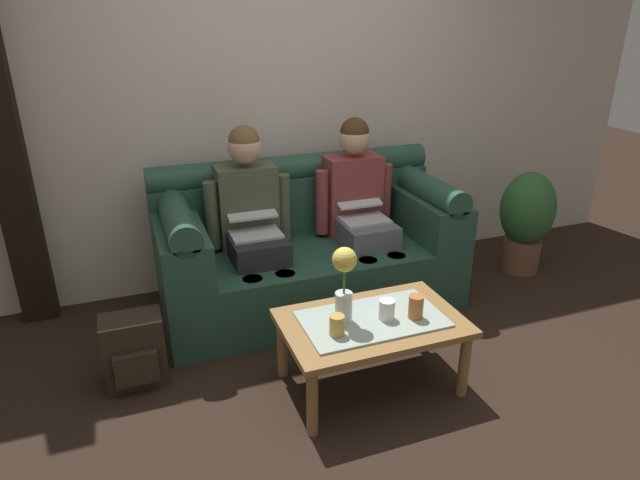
# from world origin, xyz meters

# --- Properties ---
(ground_plane) EXTENTS (14.00, 14.00, 0.00)m
(ground_plane) POSITION_xyz_m (0.00, 0.00, 0.00)
(ground_plane) COLOR black
(back_wall_patterned) EXTENTS (6.00, 0.12, 2.90)m
(back_wall_patterned) POSITION_xyz_m (0.00, 1.70, 1.45)
(back_wall_patterned) COLOR beige
(back_wall_patterned) RESTS_ON ground_plane
(couch) EXTENTS (1.95, 0.88, 0.96)m
(couch) POSITION_xyz_m (0.00, 1.17, 0.38)
(couch) COLOR #234738
(couch) RESTS_ON ground_plane
(person_left) EXTENTS (0.56, 0.67, 1.22)m
(person_left) POSITION_xyz_m (-0.37, 1.17, 0.66)
(person_left) COLOR #232326
(person_left) RESTS_ON ground_plane
(person_right) EXTENTS (0.56, 0.67, 1.22)m
(person_right) POSITION_xyz_m (0.37, 1.17, 0.66)
(person_right) COLOR #595B66
(person_right) RESTS_ON ground_plane
(coffee_table) EXTENTS (0.93, 0.59, 0.41)m
(coffee_table) POSITION_xyz_m (0.00, 0.15, 0.35)
(coffee_table) COLOR olive
(coffee_table) RESTS_ON ground_plane
(flower_vase) EXTENTS (0.12, 0.12, 0.41)m
(flower_vase) POSITION_xyz_m (-0.15, 0.17, 0.65)
(flower_vase) COLOR silver
(flower_vase) RESTS_ON coffee_table
(cup_near_left) EXTENTS (0.08, 0.08, 0.10)m
(cup_near_left) POSITION_xyz_m (-0.23, 0.07, 0.46)
(cup_near_left) COLOR gold
(cup_near_left) RESTS_ON coffee_table
(cup_near_right) EXTENTS (0.08, 0.08, 0.10)m
(cup_near_right) POSITION_xyz_m (0.07, 0.12, 0.46)
(cup_near_right) COLOR white
(cup_near_right) RESTS_ON coffee_table
(cup_far_center) EXTENTS (0.08, 0.08, 0.12)m
(cup_far_center) POSITION_xyz_m (0.21, 0.08, 0.47)
(cup_far_center) COLOR #B26633
(cup_far_center) RESTS_ON coffee_table
(backpack_left) EXTENTS (0.31, 0.25, 0.39)m
(backpack_left) POSITION_xyz_m (-1.17, 0.61, 0.19)
(backpack_left) COLOR #2D2319
(backpack_left) RESTS_ON ground_plane
(potted_plant) EXTENTS (0.40, 0.40, 0.78)m
(potted_plant) POSITION_xyz_m (1.70, 1.03, 0.43)
(potted_plant) COLOR brown
(potted_plant) RESTS_ON ground_plane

